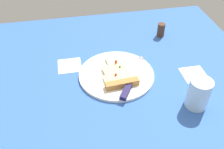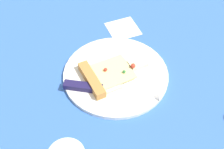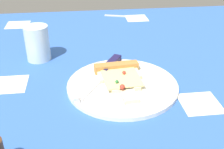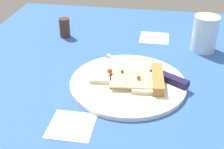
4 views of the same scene
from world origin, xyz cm
name	(u,v)px [view 2 (image 2 of 4)]	position (x,y,z in cm)	size (l,w,h in cm)	color
ground_plane	(79,82)	(-0.02, 0.02, -1.50)	(117.24, 117.24, 3.00)	#3360B7
plate	(116,75)	(-2.91, -9.67, 0.53)	(27.99, 27.99, 1.07)	white
pizza_slice	(107,75)	(-3.14, -7.10, 1.85)	(12.18, 18.01, 2.59)	beige
knife	(102,89)	(-7.02, -4.32, 1.67)	(14.27, 21.59, 2.45)	silver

